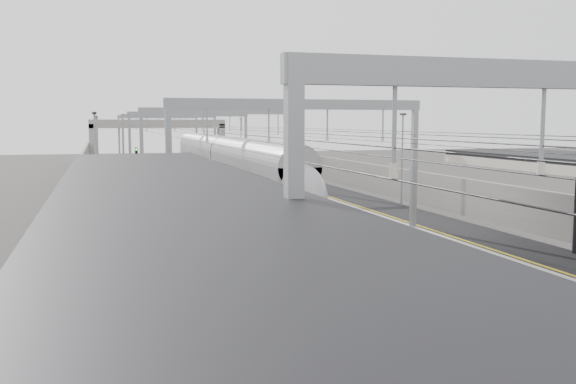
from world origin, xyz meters
TOP-DOWN VIEW (x-y plane):
  - platform_left at (-8.00, 45.00)m, footprint 4.00×120.00m
  - platform_right at (8.00, 45.00)m, footprint 4.00×120.00m
  - tracks at (0.00, 45.00)m, footprint 11.40×140.00m
  - overhead_line at (0.00, 51.62)m, footprint 13.00×140.00m
  - canopy_left at (-8.02, 2.99)m, footprint 4.40×30.00m
  - overbridge at (0.00, 100.00)m, footprint 22.00×2.20m
  - wall_left at (-11.20, 45.00)m, footprint 0.30×120.00m
  - wall_right at (11.20, 45.00)m, footprint 0.30×120.00m
  - train at (1.50, 46.54)m, footprint 2.64×48.13m
  - signal_green at (-5.20, 70.32)m, footprint 0.32×0.32m
  - signal_red_near at (3.20, 72.34)m, footprint 0.32×0.32m
  - signal_red_far at (5.40, 69.43)m, footprint 0.32×0.32m

SIDE VIEW (x-z plane):
  - tracks at x=0.00m, z-range -0.05..0.15m
  - platform_left at x=-8.00m, z-range 0.00..1.00m
  - platform_right at x=8.00m, z-range 0.00..1.00m
  - wall_left at x=-11.20m, z-range 0.00..3.20m
  - wall_right at x=11.20m, z-range 0.00..3.20m
  - train at x=1.50m, z-range -0.04..4.14m
  - signal_green at x=-5.20m, z-range 0.68..4.15m
  - signal_red_near at x=3.20m, z-range 0.68..4.15m
  - signal_red_far at x=5.40m, z-range 0.68..4.15m
  - canopy_left at x=-8.02m, z-range 2.97..7.21m
  - overbridge at x=0.00m, z-range 1.86..8.76m
  - overhead_line at x=0.00m, z-range 2.84..9.44m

